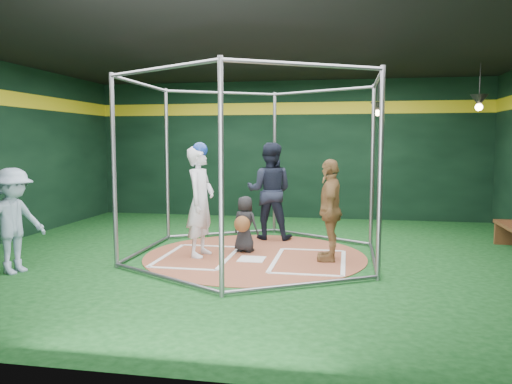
# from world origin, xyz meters

# --- Properties ---
(room_shell) EXTENTS (10.10, 9.10, 3.53)m
(room_shell) POSITION_xyz_m (0.00, 0.01, 1.75)
(room_shell) COLOR #0C3812
(room_shell) RESTS_ON ground
(clay_disc) EXTENTS (3.80, 3.80, 0.01)m
(clay_disc) POSITION_xyz_m (0.00, 0.00, 0.01)
(clay_disc) COLOR #955036
(clay_disc) RESTS_ON ground
(home_plate) EXTENTS (0.43, 0.43, 0.01)m
(home_plate) POSITION_xyz_m (0.00, -0.30, 0.02)
(home_plate) COLOR white
(home_plate) RESTS_ON clay_disc
(batter_box_left) EXTENTS (1.17, 1.77, 0.01)m
(batter_box_left) POSITION_xyz_m (-0.95, -0.25, 0.02)
(batter_box_left) COLOR white
(batter_box_left) RESTS_ON clay_disc
(batter_box_right) EXTENTS (1.17, 1.77, 0.01)m
(batter_box_right) POSITION_xyz_m (0.95, -0.25, 0.02)
(batter_box_right) COLOR white
(batter_box_right) RESTS_ON clay_disc
(batting_cage) EXTENTS (4.05, 4.67, 3.00)m
(batting_cage) POSITION_xyz_m (-0.00, -0.00, 1.50)
(batting_cage) COLOR gray
(batting_cage) RESTS_ON ground
(pendant_lamp_near) EXTENTS (0.34, 0.34, 0.90)m
(pendant_lamp_near) POSITION_xyz_m (2.20, 3.60, 2.74)
(pendant_lamp_near) COLOR black
(pendant_lamp_near) RESTS_ON room_shell
(pendant_lamp_far) EXTENTS (0.34, 0.34, 0.90)m
(pendant_lamp_far) POSITION_xyz_m (4.00, 2.00, 2.74)
(pendant_lamp_far) COLOR black
(pendant_lamp_far) RESTS_ON room_shell
(batter_figure) EXTENTS (0.52, 0.73, 1.94)m
(batter_figure) POSITION_xyz_m (-0.91, -0.18, 0.97)
(batter_figure) COLOR silver
(batter_figure) RESTS_ON clay_disc
(visitor_leopard) EXTENTS (0.42, 0.99, 1.67)m
(visitor_leopard) POSITION_xyz_m (1.27, -0.10, 0.85)
(visitor_leopard) COLOR tan
(visitor_leopard) RESTS_ON clay_disc
(catcher_figure) EXTENTS (0.56, 0.62, 0.99)m
(catcher_figure) POSITION_xyz_m (-0.23, 0.23, 0.51)
(catcher_figure) COLOR black
(catcher_figure) RESTS_ON clay_disc
(umpire) EXTENTS (0.94, 0.73, 1.93)m
(umpire) POSITION_xyz_m (0.01, 1.54, 0.98)
(umpire) COLOR black
(umpire) RESTS_ON clay_disc
(bystander_blue) EXTENTS (0.86, 1.15, 1.58)m
(bystander_blue) POSITION_xyz_m (-3.34, -1.72, 0.79)
(bystander_blue) COLOR #90A8BE
(bystander_blue) RESTS_ON ground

